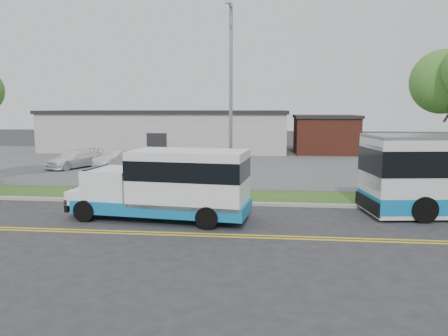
# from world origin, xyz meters

# --- Properties ---
(ground) EXTENTS (140.00, 140.00, 0.00)m
(ground) POSITION_xyz_m (0.00, 0.00, 0.00)
(ground) COLOR #28282B
(ground) RESTS_ON ground
(lane_line_north) EXTENTS (70.00, 0.12, 0.01)m
(lane_line_north) POSITION_xyz_m (0.00, -3.85, 0.01)
(lane_line_north) COLOR gold
(lane_line_north) RESTS_ON ground
(lane_line_south) EXTENTS (70.00, 0.12, 0.01)m
(lane_line_south) POSITION_xyz_m (0.00, -4.15, 0.01)
(lane_line_south) COLOR gold
(lane_line_south) RESTS_ON ground
(curb) EXTENTS (80.00, 0.30, 0.15)m
(curb) POSITION_xyz_m (0.00, 1.10, 0.07)
(curb) COLOR #9E9B93
(curb) RESTS_ON ground
(verge) EXTENTS (80.00, 3.30, 0.10)m
(verge) POSITION_xyz_m (0.00, 2.90, 0.05)
(verge) COLOR #2B4F1A
(verge) RESTS_ON ground
(parking_lot) EXTENTS (80.00, 25.00, 0.10)m
(parking_lot) POSITION_xyz_m (0.00, 17.00, 0.05)
(parking_lot) COLOR #4C4C4F
(parking_lot) RESTS_ON ground
(commercial_building) EXTENTS (25.40, 10.40, 4.35)m
(commercial_building) POSITION_xyz_m (-6.00, 27.00, 2.18)
(commercial_building) COLOR #9E9E99
(commercial_building) RESTS_ON ground
(brick_wing) EXTENTS (6.30, 7.30, 3.90)m
(brick_wing) POSITION_xyz_m (10.50, 26.00, 1.96)
(brick_wing) COLOR brown
(brick_wing) RESTS_ON ground
(streetlight_near) EXTENTS (0.35, 1.53, 9.50)m
(streetlight_near) POSITION_xyz_m (3.00, 2.73, 5.23)
(streetlight_near) COLOR gray
(streetlight_near) RESTS_ON verge
(shuttle_bus) EXTENTS (7.81, 3.30, 2.91)m
(shuttle_bus) POSITION_xyz_m (0.99, -1.88, 1.55)
(shuttle_bus) COLOR #0F6CA7
(shuttle_bus) RESTS_ON ground
(parked_car_a) EXTENTS (2.26, 4.18, 1.31)m
(parked_car_a) POSITION_xyz_m (-6.83, 12.76, 0.75)
(parked_car_a) COLOR silver
(parked_car_a) RESTS_ON parking_lot
(parked_car_b) EXTENTS (3.70, 5.02, 1.35)m
(parked_car_b) POSITION_xyz_m (-9.81, 12.23, 0.78)
(parked_car_b) COLOR white
(parked_car_b) RESTS_ON parking_lot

